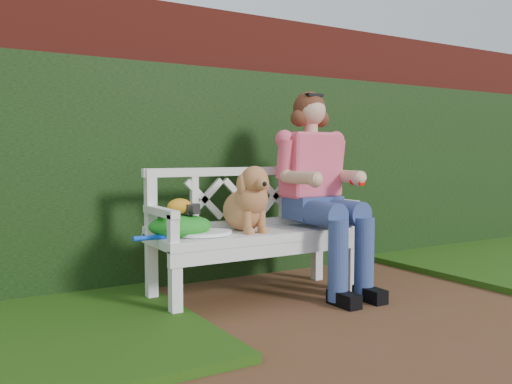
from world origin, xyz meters
TOP-DOWN VIEW (x-y plane):
  - ground at (0.00, 0.00)m, footprint 60.00×60.00m
  - brick_wall at (0.00, 1.90)m, footprint 10.00×0.30m
  - ivy_hedge at (0.00, 1.68)m, footprint 10.00×0.18m
  - garden_bench at (-0.49, 0.98)m, footprint 1.60×0.67m
  - seated_woman at (0.01, 0.96)m, footprint 0.70×0.89m
  - dog at (-0.58, 0.96)m, footprint 0.31×0.42m
  - tennis_racket at (-0.95, 0.92)m, footprint 0.76×0.55m
  - green_bag at (-1.07, 0.98)m, footprint 0.46×0.38m
  - camera_item at (-1.00, 0.95)m, footprint 0.12×0.11m
  - baseball_glove at (-1.07, 0.98)m, footprint 0.18×0.14m

SIDE VIEW (x-z plane):
  - ground at x=0.00m, z-range 0.00..0.00m
  - garden_bench at x=-0.49m, z-range 0.00..0.48m
  - tennis_racket at x=-0.95m, z-range 0.48..0.51m
  - green_bag at x=-1.07m, z-range 0.48..0.62m
  - camera_item at x=-1.00m, z-range 0.62..0.69m
  - baseball_glove at x=-1.07m, z-range 0.62..0.73m
  - dog at x=-0.58m, z-range 0.48..0.94m
  - seated_woman at x=0.01m, z-range 0.00..1.50m
  - ivy_hedge at x=0.00m, z-range 0.00..1.70m
  - brick_wall at x=0.00m, z-range 0.00..2.20m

